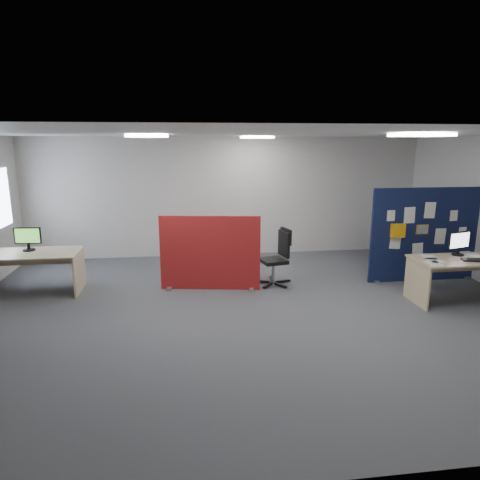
{
  "coord_description": "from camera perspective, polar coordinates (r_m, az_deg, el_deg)",
  "views": [
    {
      "loc": [
        -0.99,
        -6.21,
        2.59
      ],
      "look_at": [
        -0.09,
        0.62,
        1.0
      ],
      "focal_mm": 32.0,
      "sensor_mm": 36.0,
      "label": 1
    }
  ],
  "objects": [
    {
      "name": "ceiling_lights",
      "position": [
        7.0,
        3.46,
        13.64
      ],
      "size": [
        4.1,
        4.1,
        0.04
      ],
      "color": "white",
      "rests_on": "ceiling"
    },
    {
      "name": "navy_divider",
      "position": [
        8.71,
        23.41,
        0.61
      ],
      "size": [
        2.15,
        0.3,
        1.77
      ],
      "color": "#0F133A",
      "rests_on": "floor"
    },
    {
      "name": "floor",
      "position": [
        6.79,
        1.43,
        -9.4
      ],
      "size": [
        9.0,
        9.0,
        0.0
      ],
      "primitive_type": "plane",
      "color": "#4B4E52",
      "rests_on": "ground"
    },
    {
      "name": "desk_papers",
      "position": [
        7.8,
        27.21,
        -2.24
      ],
      "size": [
        1.4,
        0.79,
        0.0
      ],
      "color": "white",
      "rests_on": "main_desk"
    },
    {
      "name": "monitor_second",
      "position": [
        8.29,
        -26.45,
        0.26
      ],
      "size": [
        0.46,
        0.21,
        0.41
      ],
      "rotation": [
        0.0,
        0.0,
        -0.09
      ],
      "color": "black",
      "rests_on": "second_desk"
    },
    {
      "name": "monitor_main",
      "position": [
        7.99,
        27.2,
        -0.26
      ],
      "size": [
        0.45,
        0.19,
        0.4
      ],
      "rotation": [
        0.0,
        0.0,
        0.28
      ],
      "color": "black",
      "rests_on": "main_desk"
    },
    {
      "name": "wall_back",
      "position": [
        9.83,
        -1.7,
        5.75
      ],
      "size": [
        9.0,
        0.02,
        2.7
      ],
      "primitive_type": "cube",
      "color": "silver",
      "rests_on": "floor"
    },
    {
      "name": "wall_front",
      "position": [
        3.13,
        11.69,
        -10.56
      ],
      "size": [
        9.0,
        0.02,
        2.7
      ],
      "primitive_type": "cube",
      "color": "silver",
      "rests_on": "floor"
    },
    {
      "name": "red_divider",
      "position": [
        7.57,
        -4.02,
        -1.84
      ],
      "size": [
        1.76,
        0.34,
        1.33
      ],
      "rotation": [
        0.0,
        0.0,
        -0.16
      ],
      "color": "maroon",
      "rests_on": "floor"
    },
    {
      "name": "ceiling",
      "position": [
        6.28,
        1.57,
        14.01
      ],
      "size": [
        9.0,
        7.0,
        0.02
      ],
      "primitive_type": "cube",
      "color": "white",
      "rests_on": "wall_back"
    },
    {
      "name": "keyboard",
      "position": [
        7.81,
        29.05,
        -2.34
      ],
      "size": [
        0.48,
        0.29,
        0.02
      ],
      "primitive_type": "cube",
      "rotation": [
        0.0,
        0.0,
        -0.26
      ],
      "color": "black",
      "rests_on": "main_desk"
    },
    {
      "name": "main_desk",
      "position": [
        7.97,
        27.86,
        -3.3
      ],
      "size": [
        1.78,
        0.79,
        0.73
      ],
      "color": "#D2B887",
      "rests_on": "floor"
    },
    {
      "name": "second_desk",
      "position": [
        8.27,
        -26.28,
        -2.6
      ],
      "size": [
        1.71,
        0.86,
        0.73
      ],
      "color": "#D2B887",
      "rests_on": "floor"
    },
    {
      "name": "office_chair",
      "position": [
        7.88,
        5.17,
        -1.82
      ],
      "size": [
        0.68,
        0.66,
        1.02
      ],
      "rotation": [
        0.0,
        0.0,
        0.23
      ],
      "color": "black",
      "rests_on": "floor"
    }
  ]
}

